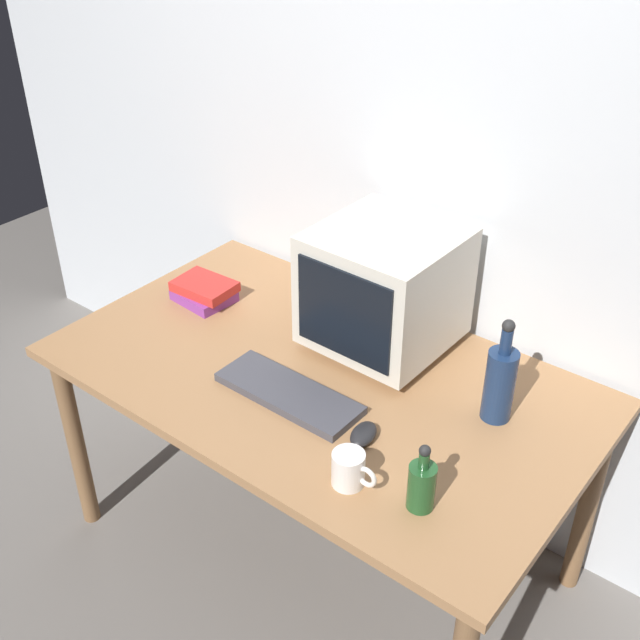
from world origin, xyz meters
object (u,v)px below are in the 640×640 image
crt_monitor (384,289)px  computer_mouse (363,434)px  bottle_short (422,484)px  book_stack (204,291)px  mug (349,469)px  keyboard (289,393)px  bottle_tall (500,382)px

crt_monitor → computer_mouse: (0.21, -0.38, -0.17)m
bottle_short → book_stack: bottle_short is taller
mug → bottle_short: bearing=14.4°
computer_mouse → mug: mug is taller
book_stack → keyboard: bearing=-21.8°
computer_mouse → bottle_tall: (0.22, 0.29, 0.10)m
crt_monitor → bottle_tall: bearing=-12.0°
crt_monitor → book_stack: crt_monitor is taller
crt_monitor → computer_mouse: bearing=-61.6°
keyboard → bottle_short: bottle_short is taller
crt_monitor → bottle_tall: 0.44m
keyboard → bottle_tall: size_ratio=1.39×
book_stack → mug: size_ratio=1.64×
mug → bottle_tall: bearing=70.5°
bottle_short → mug: bearing=-165.6°
crt_monitor → mug: crt_monitor is taller
keyboard → book_stack: 0.58m
computer_mouse → book_stack: 0.83m
keyboard → bottle_short: 0.51m
crt_monitor → mug: 0.61m
bottle_tall → mug: bearing=-109.5°
bottle_tall → computer_mouse: bearing=-127.0°
crt_monitor → computer_mouse: size_ratio=3.93×
computer_mouse → mug: 0.16m
keyboard → mug: mug is taller
computer_mouse → bottle_tall: 0.38m
bottle_tall → book_stack: bottle_tall is taller
book_stack → crt_monitor: bearing=14.1°
computer_mouse → bottle_tall: bearing=41.3°
crt_monitor → mug: bearing=-62.9°
keyboard → crt_monitor: bearing=82.0°
computer_mouse → book_stack: size_ratio=0.51×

